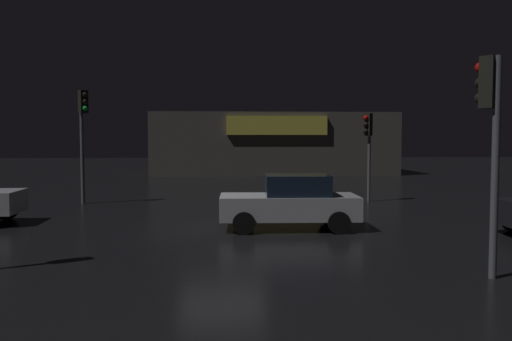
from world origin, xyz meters
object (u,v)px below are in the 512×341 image
(traffic_signal_cross_left, at_px, (83,125))
(traffic_signal_opposite, at_px, (490,120))
(traffic_signal_main, at_px, (368,137))
(store_building, at_px, (272,144))
(car_near, at_px, (291,202))

(traffic_signal_cross_left, bearing_deg, traffic_signal_opposite, -48.49)
(traffic_signal_main, distance_m, traffic_signal_cross_left, 11.62)
(store_building, xyz_separation_m, car_near, (-1.84, -25.58, -1.50))
(traffic_signal_opposite, bearing_deg, traffic_signal_main, 84.99)
(store_building, distance_m, traffic_signal_main, 19.35)
(store_building, distance_m, traffic_signal_opposite, 31.13)
(store_building, xyz_separation_m, traffic_signal_opposite, (1.16, -31.10, 0.66))
(store_building, relative_size, traffic_signal_opposite, 4.36)
(traffic_signal_opposite, height_order, traffic_signal_cross_left, traffic_signal_cross_left)
(traffic_signal_opposite, bearing_deg, store_building, 92.13)
(car_near, bearing_deg, traffic_signal_cross_left, 139.71)
(car_near, bearing_deg, traffic_signal_main, 57.53)
(store_building, bearing_deg, traffic_signal_cross_left, -116.16)
(store_building, height_order, traffic_signal_cross_left, store_building)
(traffic_signal_cross_left, distance_m, car_near, 10.20)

